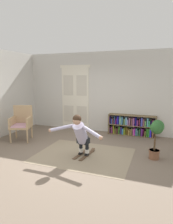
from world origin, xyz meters
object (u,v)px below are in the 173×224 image
object	(u,v)px
skis_pair	(84,154)
person_skier	(80,133)
bookshelf	(132,126)
wicker_chair	(22,122)
potted_plant	(156,132)

from	to	relation	value
skis_pair	person_skier	xyz separation A→B (m)	(-0.02, -0.22, 0.63)
bookshelf	wicker_chair	world-z (taller)	wicker_chair
bookshelf	potted_plant	xyz separation A→B (m)	(0.82, -1.81, 0.35)
wicker_chair	potted_plant	size ratio (longest dim) A/B	1.13
bookshelf	person_skier	distance (m)	2.63
bookshelf	wicker_chair	size ratio (longest dim) A/B	1.47
wicker_chair	person_skier	world-z (taller)	person_skier
bookshelf	wicker_chair	xyz separation A→B (m)	(-3.25, -1.74, 0.25)
bookshelf	wicker_chair	distance (m)	3.70
wicker_chair	skis_pair	world-z (taller)	wicker_chair
skis_pair	person_skier	distance (m)	0.67
person_skier	potted_plant	bearing A→B (deg)	19.58
wicker_chair	person_skier	bearing A→B (deg)	-16.73
potted_plant	person_skier	distance (m)	1.86
bookshelf	skis_pair	size ratio (longest dim) A/B	1.99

